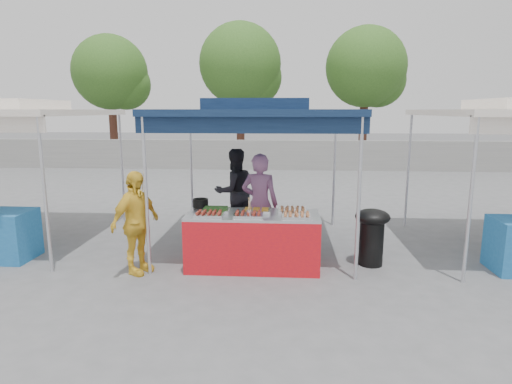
# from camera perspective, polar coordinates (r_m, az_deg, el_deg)

# --- Properties ---
(ground_plane) EXTENTS (80.00, 80.00, 0.00)m
(ground_plane) POSITION_cam_1_polar(r_m,az_deg,el_deg) (6.81, -0.34, -9.67)
(ground_plane) COLOR slate
(back_wall) EXTENTS (40.00, 0.25, 1.20)m
(back_wall) POSITION_cam_1_polar(r_m,az_deg,el_deg) (17.46, 2.28, 4.95)
(back_wall) COLOR gray
(back_wall) RESTS_ON ground_plane
(main_canopy) EXTENTS (3.20, 3.20, 2.57)m
(main_canopy) POSITION_cam_1_polar(r_m,az_deg,el_deg) (7.35, 0.20, 10.71)
(main_canopy) COLOR silver
(main_canopy) RESTS_ON ground_plane
(tree_0) EXTENTS (3.43, 3.35, 5.76)m
(tree_0) POSITION_cam_1_polar(r_m,az_deg,el_deg) (21.16, -18.43, 14.49)
(tree_0) COLOR #46261B
(tree_0) RESTS_ON ground_plane
(tree_1) EXTENTS (3.65, 3.61, 6.21)m
(tree_1) POSITION_cam_1_polar(r_m,az_deg,el_deg) (19.74, -1.67, 16.23)
(tree_1) COLOR #46261B
(tree_1) RESTS_ON ground_plane
(tree_2) EXTENTS (3.54, 3.49, 5.99)m
(tree_2) POSITION_cam_1_polar(r_m,az_deg,el_deg) (20.05, 14.81, 15.38)
(tree_2) COLOR #46261B
(tree_2) RESTS_ON ground_plane
(vendor_table) EXTENTS (2.00, 0.80, 0.85)m
(vendor_table) POSITION_cam_1_polar(r_m,az_deg,el_deg) (6.58, -0.41, -6.50)
(vendor_table) COLOR red
(vendor_table) RESTS_ON ground_plane
(food_tray_fl) EXTENTS (0.42, 0.30, 0.07)m
(food_tray_fl) POSITION_cam_1_polar(r_m,az_deg,el_deg) (6.30, -6.27, -3.01)
(food_tray_fl) COLOR silver
(food_tray_fl) RESTS_ON vendor_table
(food_tray_fm) EXTENTS (0.42, 0.30, 0.07)m
(food_tray_fm) POSITION_cam_1_polar(r_m,az_deg,el_deg) (6.24, -1.01, -3.09)
(food_tray_fm) COLOR silver
(food_tray_fm) RESTS_ON vendor_table
(food_tray_fr) EXTENTS (0.42, 0.30, 0.07)m
(food_tray_fr) POSITION_cam_1_polar(r_m,az_deg,el_deg) (6.21, 5.40, -3.20)
(food_tray_fr) COLOR silver
(food_tray_fr) RESTS_ON vendor_table
(food_tray_bl) EXTENTS (0.42, 0.30, 0.07)m
(food_tray_bl) POSITION_cam_1_polar(r_m,az_deg,el_deg) (6.59, -5.43, -2.39)
(food_tray_bl) COLOR silver
(food_tray_bl) RESTS_ON vendor_table
(food_tray_bm) EXTENTS (0.42, 0.30, 0.07)m
(food_tray_bm) POSITION_cam_1_polar(r_m,az_deg,el_deg) (6.53, 0.07, -2.47)
(food_tray_bm) COLOR silver
(food_tray_bm) RESTS_ON vendor_table
(food_tray_br) EXTENTS (0.42, 0.30, 0.07)m
(food_tray_br) POSITION_cam_1_polar(r_m,az_deg,el_deg) (6.53, 4.85, -2.49)
(food_tray_br) COLOR silver
(food_tray_br) RESTS_ON vendor_table
(cooking_pot) EXTENTS (0.24, 0.24, 0.14)m
(cooking_pot) POSITION_cam_1_polar(r_m,az_deg,el_deg) (6.91, -7.39, -1.49)
(cooking_pot) COLOR black
(cooking_pot) RESTS_ON vendor_table
(skewer_cup) EXTENTS (0.09, 0.09, 0.11)m
(skewer_cup) POSITION_cam_1_polar(r_m,az_deg,el_deg) (6.21, -0.89, -2.96)
(skewer_cup) COLOR silver
(skewer_cup) RESTS_ON vendor_table
(wok_burner) EXTENTS (0.53, 0.53, 0.90)m
(wok_burner) POSITION_cam_1_polar(r_m,az_deg,el_deg) (6.89, 15.19, -5.16)
(wok_burner) COLOR black
(wok_burner) RESTS_ON ground_plane
(crate_left) EXTENTS (0.55, 0.38, 0.33)m
(crate_left) POSITION_cam_1_polar(r_m,az_deg,el_deg) (7.20, -4.06, -7.18)
(crate_left) COLOR #1545B1
(crate_left) RESTS_ON ground_plane
(crate_right) EXTENTS (0.45, 0.32, 0.27)m
(crate_right) POSITION_cam_1_polar(r_m,az_deg,el_deg) (7.25, 1.96, -7.25)
(crate_right) COLOR #1545B1
(crate_right) RESTS_ON ground_plane
(crate_stacked) EXTENTS (0.43, 0.30, 0.26)m
(crate_stacked) POSITION_cam_1_polar(r_m,az_deg,el_deg) (7.17, 1.97, -5.24)
(crate_stacked) COLOR #1545B1
(crate_stacked) RESTS_ON crate_right
(vendor_woman) EXTENTS (0.68, 0.50, 1.70)m
(vendor_woman) POSITION_cam_1_polar(r_m,az_deg,el_deg) (7.15, 0.51, -1.59)
(vendor_woman) COLOR #965F8D
(vendor_woman) RESTS_ON ground_plane
(helper_man) EXTENTS (1.02, 0.96, 1.67)m
(helper_man) POSITION_cam_1_polar(r_m,az_deg,el_deg) (8.32, -2.88, 0.07)
(helper_man) COLOR black
(helper_man) RESTS_ON ground_plane
(customer_person) EXTENTS (0.73, 0.97, 1.53)m
(customer_person) POSITION_cam_1_polar(r_m,az_deg,el_deg) (6.51, -15.74, -3.99)
(customer_person) COLOR yellow
(customer_person) RESTS_ON ground_plane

